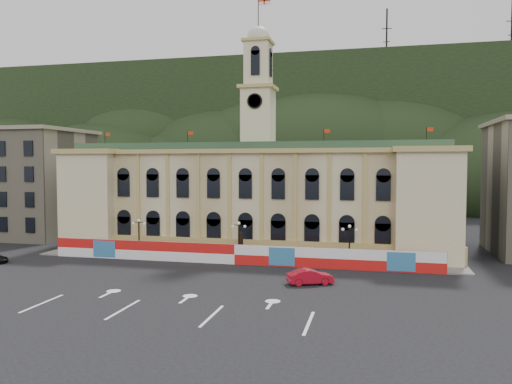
# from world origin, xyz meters

# --- Properties ---
(ground) EXTENTS (260.00, 260.00, 0.00)m
(ground) POSITION_xyz_m (0.00, 0.00, 0.00)
(ground) COLOR black
(ground) RESTS_ON ground
(lane_markings) EXTENTS (26.00, 10.00, 0.02)m
(lane_markings) POSITION_xyz_m (0.00, -5.00, 0.00)
(lane_markings) COLOR white
(lane_markings) RESTS_ON ground
(hill_ridge) EXTENTS (230.00, 80.00, 64.00)m
(hill_ridge) POSITION_xyz_m (0.03, 121.99, 19.48)
(hill_ridge) COLOR black
(hill_ridge) RESTS_ON ground
(city_hall) EXTENTS (56.20, 17.60, 37.10)m
(city_hall) POSITION_xyz_m (0.00, 27.63, 7.85)
(city_hall) COLOR beige
(city_hall) RESTS_ON ground
(side_building_left) EXTENTS (21.00, 17.00, 18.60)m
(side_building_left) POSITION_xyz_m (-43.00, 30.93, 9.33)
(side_building_left) COLOR tan
(side_building_left) RESTS_ON ground
(hoarding_fence) EXTENTS (50.00, 0.44, 2.50)m
(hoarding_fence) POSITION_xyz_m (0.06, 15.07, 1.25)
(hoarding_fence) COLOR red
(hoarding_fence) RESTS_ON ground
(pavement) EXTENTS (56.00, 5.50, 0.16)m
(pavement) POSITION_xyz_m (0.00, 17.75, 0.08)
(pavement) COLOR slate
(pavement) RESTS_ON ground
(statue) EXTENTS (1.40, 1.40, 3.72)m
(statue) POSITION_xyz_m (0.00, 18.00, 1.19)
(statue) COLOR #595651
(statue) RESTS_ON ground
(lamp_left) EXTENTS (1.96, 0.44, 5.15)m
(lamp_left) POSITION_xyz_m (-14.00, 17.00, 3.07)
(lamp_left) COLOR black
(lamp_left) RESTS_ON ground
(lamp_center) EXTENTS (1.96, 0.44, 5.15)m
(lamp_center) POSITION_xyz_m (0.00, 17.00, 3.07)
(lamp_center) COLOR black
(lamp_center) RESTS_ON ground
(lamp_right) EXTENTS (1.96, 0.44, 5.15)m
(lamp_right) POSITION_xyz_m (14.00, 17.00, 3.07)
(lamp_right) COLOR black
(lamp_right) RESTS_ON ground
(red_sedan) EXTENTS (5.24, 6.03, 1.58)m
(red_sedan) POSITION_xyz_m (10.50, 6.77, 0.79)
(red_sedan) COLOR #B00C1C
(red_sedan) RESTS_ON ground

